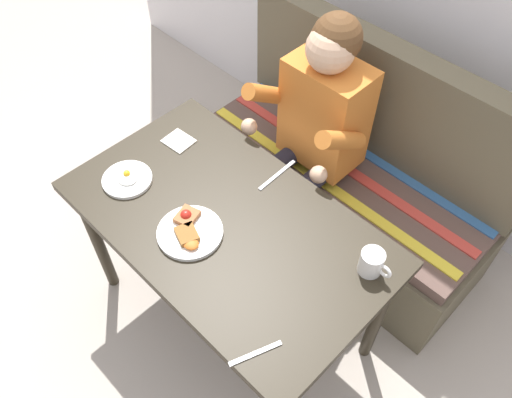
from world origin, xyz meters
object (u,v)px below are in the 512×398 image
at_px(person, 314,125).
at_px(napkin, 179,141).
at_px(table, 227,234).
at_px(plate_breakfast, 189,231).
at_px(knife, 277,175).
at_px(plate_eggs, 127,179).
at_px(fork, 255,353).
at_px(couch, 346,181).
at_px(coffee_mug, 372,262).

xyz_separation_m(person, napkin, (-0.33, -0.45, -0.01)).
distance_m(table, plate_breakfast, 0.17).
xyz_separation_m(napkin, knife, (0.41, 0.15, -0.00)).
xyz_separation_m(plate_eggs, fork, (0.83, -0.14, -0.01)).
bearing_deg(plate_breakfast, couch, 86.82).
relative_size(plate_breakfast, coffee_mug, 1.97).
relative_size(table, coffee_mug, 10.17).
bearing_deg(coffee_mug, table, -158.29).
distance_m(plate_eggs, coffee_mug, 0.95).
height_order(plate_breakfast, napkin, plate_breakfast).
xyz_separation_m(plate_eggs, coffee_mug, (0.89, 0.33, 0.04)).
height_order(table, plate_eggs, plate_eggs).
bearing_deg(couch, plate_eggs, -114.13).
height_order(napkin, fork, napkin).
bearing_deg(person, coffee_mug, -33.83).
xyz_separation_m(coffee_mug, fork, (-0.06, -0.47, -0.05)).
bearing_deg(knife, plate_eggs, -134.27).
distance_m(person, napkin, 0.56).
height_order(plate_breakfast, plate_eggs, plate_breakfast).
distance_m(coffee_mug, knife, 0.52).
relative_size(plate_eggs, fork, 1.12).
xyz_separation_m(person, fork, (0.53, -0.87, -0.01)).
bearing_deg(napkin, plate_eggs, -84.57).
bearing_deg(plate_eggs, fork, -9.60).
distance_m(fork, knife, 0.72).
xyz_separation_m(plate_eggs, knife, (0.38, 0.42, -0.01)).
relative_size(couch, napkin, 12.68).
bearing_deg(plate_eggs, coffee_mug, 20.39).
bearing_deg(plate_breakfast, plate_eggs, -178.81).
distance_m(couch, plate_breakfast, 0.99).
bearing_deg(table, napkin, 162.50).
bearing_deg(napkin, coffee_mug, 3.68).
distance_m(plate_breakfast, napkin, 0.46).
distance_m(plate_eggs, knife, 0.57).
relative_size(table, plate_breakfast, 5.17).
bearing_deg(coffee_mug, napkin, -176.32).
bearing_deg(table, coffee_mug, 21.71).
relative_size(table, person, 0.99).
xyz_separation_m(plate_eggs, napkin, (-0.03, 0.27, -0.01)).
height_order(table, couch, couch).
bearing_deg(plate_breakfast, knife, 85.89).
distance_m(table, knife, 0.30).
xyz_separation_m(plate_breakfast, napkin, (-0.38, 0.27, -0.01)).
height_order(person, plate_breakfast, person).
bearing_deg(fork, coffee_mug, 103.36).
height_order(couch, knife, couch).
relative_size(couch, plate_breakfast, 6.21).
distance_m(couch, napkin, 0.86).
bearing_deg(knife, napkin, -161.99).
relative_size(plate_breakfast, knife, 1.16).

